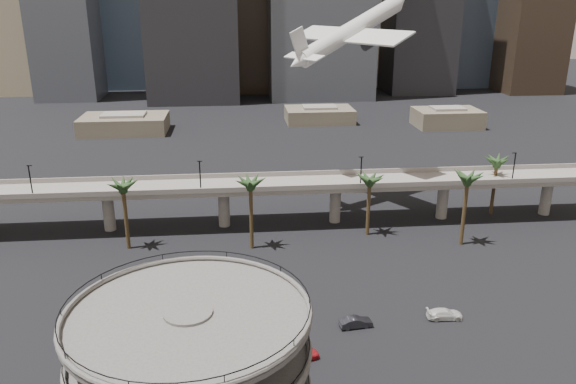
{
  "coord_description": "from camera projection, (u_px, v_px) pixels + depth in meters",
  "views": [
    {
      "loc": [
        -8.3,
        -48.09,
        42.55
      ],
      "look_at": [
        -1.02,
        28.0,
        16.0
      ],
      "focal_mm": 35.0,
      "sensor_mm": 36.0,
      "label": 1
    }
  ],
  "objects": [
    {
      "name": "low_buildings",
      "position": [
        279.0,
        119.0,
        193.41
      ],
      "size": [
        135.0,
        27.5,
        6.8
      ],
      "color": "brown",
      "rests_on": "ground"
    },
    {
      "name": "parking_ramp",
      "position": [
        192.0,
        372.0,
        51.77
      ],
      "size": [
        22.2,
        22.2,
        17.35
      ],
      "color": "#514E4C",
      "rests_on": "ground"
    },
    {
      "name": "palm_trees",
      "position": [
        347.0,
        180.0,
        101.63
      ],
      "size": [
        76.4,
        18.4,
        14.0
      ],
      "color": "#48381F",
      "rests_on": "ground"
    },
    {
      "name": "overpass",
      "position": [
        280.0,
        189.0,
        109.23
      ],
      "size": [
        130.0,
        9.3,
        14.7
      ],
      "color": "gray",
      "rests_on": "ground"
    },
    {
      "name": "car_c",
      "position": [
        445.0,
        314.0,
        78.38
      ],
      "size": [
        5.06,
        2.2,
        1.45
      ],
      "primitive_type": "imported",
      "rotation": [
        0.0,
        0.0,
        1.54
      ],
      "color": "silver",
      "rests_on": "ground"
    },
    {
      "name": "car_a",
      "position": [
        302.0,
        355.0,
        69.34
      ],
      "size": [
        4.64,
        2.98,
        1.47
      ],
      "primitive_type": "imported",
      "rotation": [
        0.0,
        0.0,
        1.88
      ],
      "color": "red",
      "rests_on": "ground"
    },
    {
      "name": "airborne_jet",
      "position": [
        351.0,
        31.0,
        112.21
      ],
      "size": [
        29.07,
        27.76,
        15.22
      ],
      "rotation": [
        0.0,
        -0.37,
        0.57
      ],
      "color": "silver",
      "rests_on": "ground"
    },
    {
      "name": "car_b",
      "position": [
        356.0,
        322.0,
        76.33
      ],
      "size": [
        4.7,
        2.12,
        1.5
      ],
      "primitive_type": "imported",
      "rotation": [
        0.0,
        0.0,
        1.69
      ],
      "color": "#232228",
      "rests_on": "ground"
    }
  ]
}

